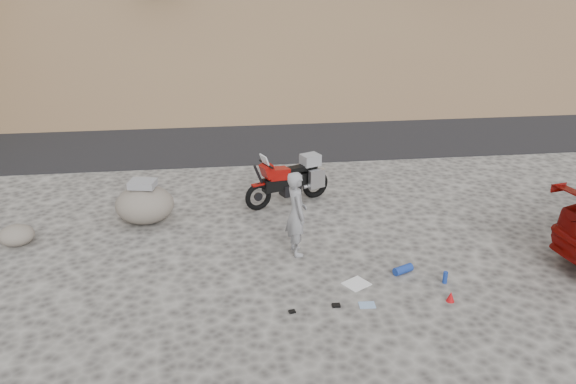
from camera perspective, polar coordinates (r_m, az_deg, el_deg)
name	(u,v)px	position (r m, az deg, el deg)	size (l,w,h in m)	color
ground	(318,258)	(11.10, 3.10, -6.68)	(140.00, 140.00, 0.00)	#43403E
road	(273,130)	(19.38, -1.50, 6.29)	(120.00, 7.00, 0.05)	black
motorcycle	(292,180)	(13.32, 0.37, 1.23)	(2.13, 1.16, 1.34)	black
man	(296,252)	(11.28, 0.83, -6.15)	(0.63, 0.41, 1.72)	gray
boulder	(145,204)	(12.76, -14.35, -1.15)	(1.61, 1.51, 1.01)	#605952
small_rock	(16,235)	(12.75, -25.87, -3.97)	(0.83, 0.78, 0.42)	#605952
gear_white_cloth	(356,284)	(10.32, 6.97, -9.24)	(0.42, 0.38, 0.01)	white
gear_blue_mat	(403,269)	(10.75, 11.61, -7.72)	(0.16, 0.16, 0.39)	navy
gear_bottle	(445,277)	(10.61, 15.68, -8.36)	(0.08, 0.08, 0.23)	navy
gear_funnel	(451,297)	(10.12, 16.19, -10.17)	(0.14, 0.14, 0.18)	red
gear_glove_a	(336,305)	(9.68, 4.91, -11.40)	(0.14, 0.10, 0.04)	black
gear_glove_b	(292,311)	(9.50, 0.43, -12.04)	(0.11, 0.08, 0.04)	black
gear_blue_cloth	(367,305)	(9.77, 8.04, -11.30)	(0.28, 0.20, 0.01)	#87A7D0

